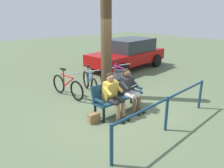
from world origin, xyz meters
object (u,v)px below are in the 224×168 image
(bench, at_px, (117,94))
(bicycle_orange, at_px, (119,76))
(tree_trunk, at_px, (106,36))
(bicycle_blue, at_px, (106,79))
(bicycle_green, at_px, (67,86))
(person_companion, at_px, (113,93))
(person_reading, at_px, (129,88))
(parked_car, at_px, (128,53))
(handbag, at_px, (94,118))
(litter_bin, at_px, (118,81))
(bicycle_purple, at_px, (90,83))

(bench, distance_m, bicycle_orange, 2.42)
(bench, distance_m, tree_trunk, 1.92)
(bicycle_blue, height_order, bicycle_green, same)
(person_companion, distance_m, tree_trunk, 2.03)
(person_reading, height_order, bicycle_orange, person_reading)
(person_companion, height_order, bicycle_blue, person_companion)
(bicycle_blue, bearing_deg, person_reading, 5.22)
(bicycle_blue, relative_size, parked_car, 0.35)
(handbag, distance_m, bicycle_blue, 2.64)
(tree_trunk, height_order, litter_bin, tree_trunk)
(parked_car, bearing_deg, tree_trunk, 28.35)
(handbag, height_order, bicycle_purple, bicycle_purple)
(bicycle_green, bearing_deg, person_companion, -0.39)
(bench, xyz_separation_m, parked_car, (-3.74, -3.51, 0.27))
(litter_bin, bearing_deg, tree_trunk, 7.60)
(litter_bin, bearing_deg, bicycle_purple, -35.37)
(tree_trunk, xyz_separation_m, bicycle_orange, (-1.12, -0.69, -1.64))
(person_companion, bearing_deg, parked_car, -142.22)
(tree_trunk, relative_size, bicycle_blue, 2.55)
(tree_trunk, xyz_separation_m, bicycle_green, (1.04, -0.79, -1.64))
(bench, distance_m, bicycle_green, 1.97)
(person_reading, height_order, bicycle_blue, person_reading)
(person_companion, distance_m, bicycle_purple, 2.05)
(handbag, height_order, bicycle_green, bicycle_green)
(handbag, bearing_deg, bicycle_blue, -134.43)
(person_reading, xyz_separation_m, person_companion, (0.64, 0.05, -0.00))
(bench, relative_size, tree_trunk, 0.41)
(bicycle_orange, distance_m, bicycle_blue, 0.68)
(person_companion, xyz_separation_m, litter_bin, (-1.38, -1.37, -0.27))
(bicycle_orange, bearing_deg, handbag, -44.57)
(person_companion, bearing_deg, person_reading, 179.95)
(person_reading, xyz_separation_m, bicycle_purple, (0.06, -1.89, -0.31))
(person_companion, relative_size, litter_bin, 1.53)
(bench, bearing_deg, bicycle_blue, -123.45)
(bench, bearing_deg, parked_car, -141.47)
(bicycle_green, bearing_deg, tree_trunk, 46.18)
(bicycle_purple, bearing_deg, bicycle_blue, 104.94)
(bench, relative_size, handbag, 5.45)
(handbag, bearing_deg, person_companion, 176.55)
(person_companion, height_order, bicycle_green, person_companion)
(bicycle_blue, bearing_deg, bicycle_purple, -68.63)
(tree_trunk, distance_m, bicycle_green, 2.09)
(bicycle_blue, bearing_deg, parked_car, 146.15)
(handbag, height_order, tree_trunk, tree_trunk)
(bicycle_orange, bearing_deg, bench, -34.46)
(litter_bin, bearing_deg, person_companion, 44.76)
(handbag, bearing_deg, bicycle_orange, -142.34)
(person_reading, bearing_deg, bench, -27.32)
(tree_trunk, bearing_deg, litter_bin, -172.40)
(bench, relative_size, bicycle_blue, 1.04)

